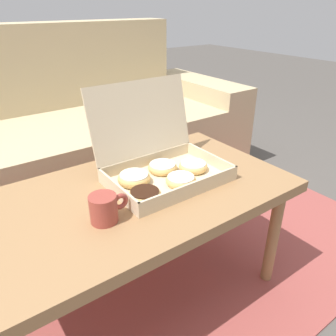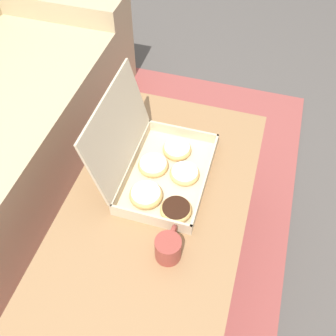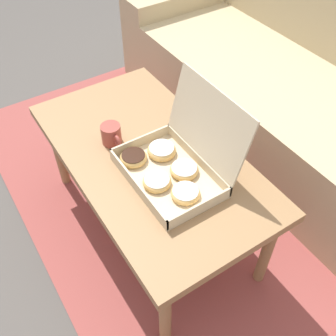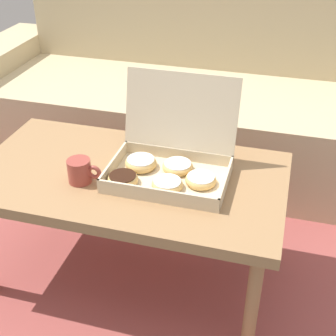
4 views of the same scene
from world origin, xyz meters
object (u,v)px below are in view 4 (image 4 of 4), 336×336
coffee_table (129,185)px  couch (192,103)px  coffee_mug (80,171)px  pastry_box (167,162)px

coffee_table → couch: bearing=90.0°
coffee_mug → pastry_box: bearing=23.3°
pastry_box → coffee_mug: size_ratio=3.39×
coffee_table → coffee_mug: size_ratio=9.20×
couch → pastry_box: (0.13, -0.97, 0.22)m
pastry_box → coffee_mug: (-0.27, -0.11, -0.01)m
couch → pastry_box: 1.00m
couch → pastry_box: bearing=-82.3°
coffee_table → coffee_mug: bearing=-146.7°
couch → coffee_mug: (-0.14, -1.08, 0.21)m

